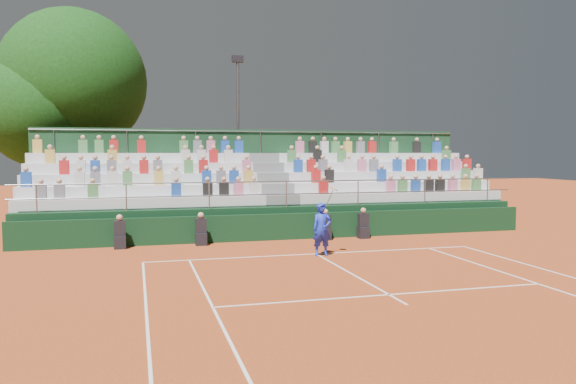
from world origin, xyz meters
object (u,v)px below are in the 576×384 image
object	(u,v)px
tree_west	(43,109)
tree_east	(73,82)
tennis_player	(322,229)
floodlight_mast	(238,123)

from	to	relation	value
tree_west	tree_east	distance (m)	1.99
tennis_player	floodlight_mast	distance (m)	13.16
tennis_player	floodlight_mast	world-z (taller)	floodlight_mast
tennis_player	tree_west	distance (m)	16.73
tennis_player	floodlight_mast	bearing A→B (deg)	92.17
tennis_player	tree_east	size ratio (longest dim) A/B	0.21
tree_west	floodlight_mast	distance (m)	9.55
tennis_player	tree_east	world-z (taller)	tree_east
tree_east	floodlight_mast	bearing A→B (deg)	-3.87
tennis_player	floodlight_mast	xyz separation A→B (m)	(-0.48, 12.52, 4.02)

